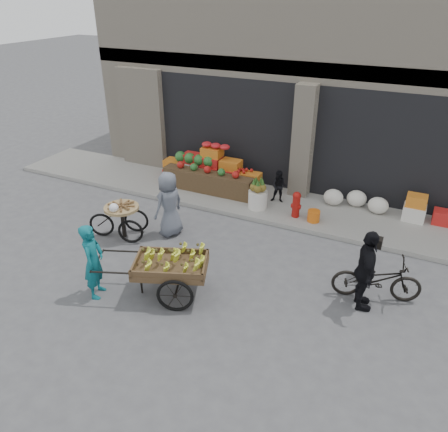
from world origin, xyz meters
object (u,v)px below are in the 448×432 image
at_px(vendor_grey, 169,204).
at_px(cyclist, 366,271).
at_px(tricycle_cart, 122,216).
at_px(orange_bucket, 314,216).
at_px(pineapple_bin, 258,199).
at_px(seated_person, 279,187).
at_px(fire_hydrant, 296,203).
at_px(bicycle, 377,279).
at_px(banana_cart, 168,264).
at_px(vendor_woman, 93,261).

distance_m(vendor_grey, cyclist, 4.89).
relative_size(tricycle_cart, vendor_grey, 0.88).
relative_size(orange_bucket, vendor_grey, 0.19).
height_order(orange_bucket, cyclist, cyclist).
height_order(pineapple_bin, orange_bucket, pineapple_bin).
bearing_deg(cyclist, orange_bucket, 15.94).
distance_m(pineapple_bin, seated_person, 0.75).
height_order(fire_hydrant, orange_bucket, fire_hydrant).
bearing_deg(bicycle, orange_bucket, 23.03).
bearing_deg(tricycle_cart, banana_cart, -55.00).
distance_m(fire_hydrant, bicycle, 3.44).
bearing_deg(tricycle_cart, seated_person, 27.17).
bearing_deg(cyclist, vendor_grey, 64.91).
relative_size(tricycle_cart, cyclist, 0.87).
bearing_deg(seated_person, pineapple_bin, -133.69).
relative_size(seated_person, cyclist, 0.56).
relative_size(orange_bucket, seated_person, 0.34).
distance_m(fire_hydrant, tricycle_cart, 4.46).
xyz_separation_m(fire_hydrant, orange_bucket, (0.50, -0.05, -0.23)).
relative_size(pineapple_bin, orange_bucket, 1.62).
distance_m(orange_bucket, seated_person, 1.42).
relative_size(fire_hydrant, orange_bucket, 2.22).
bearing_deg(tricycle_cart, vendor_grey, 11.01).
bearing_deg(bicycle, fire_hydrant, 29.06).
xyz_separation_m(orange_bucket, bicycle, (1.91, -2.40, 0.18)).
distance_m(vendor_woman, bicycle, 5.56).
distance_m(vendor_woman, tricycle_cart, 2.31).
bearing_deg(bicycle, vendor_grey, 69.79).
bearing_deg(banana_cart, tricycle_cart, 125.48).
height_order(fire_hydrant, tricycle_cart, tricycle_cart).
xyz_separation_m(seated_person, banana_cart, (-0.63, -4.78, 0.15)).
bearing_deg(orange_bucket, fire_hydrant, 174.29).
height_order(vendor_woman, bicycle, vendor_woman).
height_order(fire_hydrant, banana_cart, banana_cart).
relative_size(seated_person, vendor_woman, 0.59).
relative_size(banana_cart, cyclist, 1.56).
relative_size(pineapple_bin, tricycle_cart, 0.36).
bearing_deg(pineapple_bin, vendor_grey, -126.00).
relative_size(fire_hydrant, vendor_woman, 0.45).
bearing_deg(orange_bucket, tricycle_cart, -147.47).
bearing_deg(vendor_grey, bicycle, 102.47).
bearing_deg(tricycle_cart, fire_hydrant, 14.80).
xyz_separation_m(seated_person, tricycle_cart, (-2.88, -3.30, -0.02)).
height_order(pineapple_bin, tricycle_cart, tricycle_cart).
distance_m(pineapple_bin, vendor_woman, 5.06).
xyz_separation_m(orange_bucket, cyclist, (1.71, -2.80, 0.56)).
bearing_deg(vendor_woman, banana_cart, -84.77).
xyz_separation_m(pineapple_bin, banana_cart, (-0.23, -4.18, 0.36)).
height_order(pineapple_bin, seated_person, seated_person).
relative_size(fire_hydrant, vendor_grey, 0.43).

